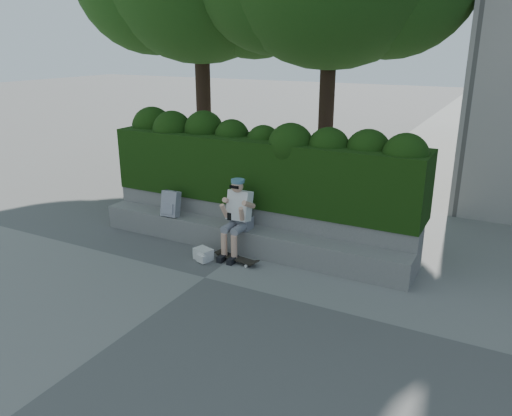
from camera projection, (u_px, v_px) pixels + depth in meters
The scene contains 8 objects.
ground at pixel (205, 278), 8.02m from camera, with size 80.00×80.00×0.00m, color slate.
bench_ledge at pixel (243, 239), 9.00m from camera, with size 6.00×0.45×0.45m, color gray.
planter_wall at pixel (255, 223), 9.35m from camera, with size 6.00×0.50×0.75m, color gray.
hedge at pixel (261, 170), 9.23m from camera, with size 6.00×1.00×1.20m, color black.
person at pixel (238, 214), 8.68m from camera, with size 0.40×0.76×1.38m.
skateboard at pixel (237, 258), 8.57m from camera, with size 0.77×0.29×0.08m.
backpack_plaid at pixel (171, 204), 9.44m from camera, with size 0.33×0.18×0.49m, color #B3B3B8.
backpack_ground at pixel (203, 254), 8.66m from camera, with size 0.31×0.22×0.20m, color silver.
Camera 1 is at (4.14, -6.02, 3.60)m, focal length 35.00 mm.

